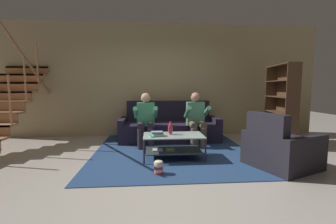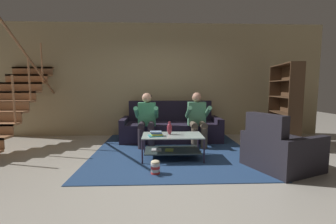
# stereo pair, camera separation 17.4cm
# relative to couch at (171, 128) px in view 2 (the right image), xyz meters

# --- Properties ---
(ground) EXTENTS (16.80, 16.80, 0.00)m
(ground) POSITION_rel_couch_xyz_m (-0.19, -1.83, -0.30)
(ground) COLOR #AEA89C
(back_partition) EXTENTS (8.40, 0.12, 2.90)m
(back_partition) POSITION_rel_couch_xyz_m (-0.19, 0.63, 1.15)
(back_partition) COLOR tan
(back_partition) RESTS_ON ground
(staircase_run) EXTENTS (0.99, 2.48, 2.70)m
(staircase_run) POSITION_rel_couch_xyz_m (-3.41, -0.52, 0.71)
(staircase_run) COLOR #B17850
(staircase_run) RESTS_ON ground
(couch) EXTENTS (2.32, 0.90, 0.93)m
(couch) POSITION_rel_couch_xyz_m (0.00, 0.00, 0.00)
(couch) COLOR black
(couch) RESTS_ON ground
(person_seated_left) EXTENTS (0.50, 0.58, 1.14)m
(person_seated_left) POSITION_rel_couch_xyz_m (-0.55, -0.55, 0.33)
(person_seated_left) COLOR #2C252D
(person_seated_left) RESTS_ON ground
(person_seated_right) EXTENTS (0.50, 0.58, 1.15)m
(person_seated_right) POSITION_rel_couch_xyz_m (0.55, -0.55, 0.33)
(person_seated_right) COLOR brown
(person_seated_right) RESTS_ON ground
(coffee_table) EXTENTS (1.05, 0.60, 0.43)m
(coffee_table) POSITION_rel_couch_xyz_m (-0.06, -1.46, -0.01)
(coffee_table) COLOR #B1C3BD
(coffee_table) RESTS_ON ground
(area_rug) EXTENTS (3.00, 3.40, 0.01)m
(area_rug) POSITION_rel_couch_xyz_m (-0.02, -0.86, -0.29)
(area_rug) COLOR navy
(area_rug) RESTS_ON ground
(vase) EXTENTS (0.09, 0.09, 0.23)m
(vase) POSITION_rel_couch_xyz_m (-0.10, -1.42, 0.24)
(vase) COLOR maroon
(vase) RESTS_ON coffee_table
(book_stack) EXTENTS (0.27, 0.22, 0.08)m
(book_stack) POSITION_rel_couch_xyz_m (-0.33, -1.55, 0.17)
(book_stack) COLOR teal
(book_stack) RESTS_ON coffee_table
(bookshelf) EXTENTS (0.42, 1.14, 1.76)m
(bookshelf) POSITION_rel_couch_xyz_m (2.50, -0.49, 0.40)
(bookshelf) COLOR #4A3321
(bookshelf) RESTS_ON ground
(armchair) EXTENTS (1.15, 1.15, 0.87)m
(armchair) POSITION_rel_couch_xyz_m (1.59, -2.02, -0.01)
(armchair) COLOR black
(armchair) RESTS_ON ground
(popcorn_tub) EXTENTS (0.13, 0.13, 0.21)m
(popcorn_tub) POSITION_rel_couch_xyz_m (-0.34, -2.18, -0.19)
(popcorn_tub) COLOR red
(popcorn_tub) RESTS_ON ground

